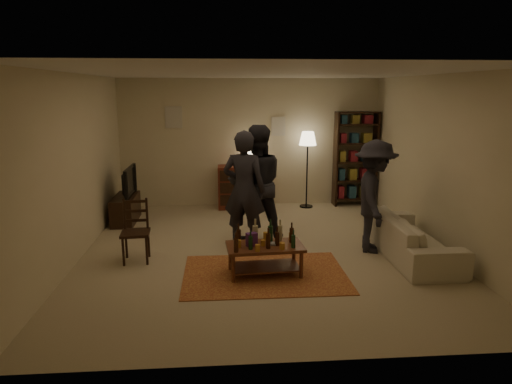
{
  "coord_description": "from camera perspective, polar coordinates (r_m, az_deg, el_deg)",
  "views": [
    {
      "loc": [
        -0.63,
        -6.73,
        2.46
      ],
      "look_at": [
        -0.1,
        0.1,
        0.92
      ],
      "focal_mm": 32.0,
      "sensor_mm": 36.0,
      "label": 1
    }
  ],
  "objects": [
    {
      "name": "room_shell",
      "position": [
        9.73,
        -4.59,
        8.81
      ],
      "size": [
        6.0,
        6.0,
        6.0
      ],
      "color": "beige",
      "rests_on": "ground"
    },
    {
      "name": "dining_chair",
      "position": [
        6.9,
        -14.81,
        -4.4
      ],
      "size": [
        0.43,
        0.43,
        0.93
      ],
      "rotation": [
        0.0,
        0.0,
        0.07
      ],
      "color": "black",
      "rests_on": "ground"
    },
    {
      "name": "floor",
      "position": [
        7.19,
        0.85,
        -7.35
      ],
      "size": [
        6.0,
        6.0,
        0.0
      ],
      "primitive_type": "plane",
      "color": "#C6B793",
      "rests_on": "ground"
    },
    {
      "name": "floor_lamp",
      "position": [
        9.61,
        6.48,
        6.03
      ],
      "size": [
        0.36,
        0.36,
        1.61
      ],
      "color": "black",
      "rests_on": "ground"
    },
    {
      "name": "tv_stand",
      "position": [
        8.96,
        -16.0,
        -1.23
      ],
      "size": [
        0.4,
        1.0,
        1.06
      ],
      "color": "black",
      "rests_on": "ground"
    },
    {
      "name": "sofa",
      "position": [
        7.26,
        18.81,
        -5.33
      ],
      "size": [
        0.81,
        2.08,
        0.61
      ],
      "primitive_type": "imported",
      "rotation": [
        0.0,
        0.0,
        1.57
      ],
      "color": "beige",
      "rests_on": "ground"
    },
    {
      "name": "bookshelf",
      "position": [
        10.03,
        12.29,
        4.19
      ],
      "size": [
        0.9,
        0.34,
        2.02
      ],
      "color": "black",
      "rests_on": "ground"
    },
    {
      "name": "dresser",
      "position": [
        9.66,
        -1.75,
        0.79
      ],
      "size": [
        1.0,
        0.5,
        1.36
      ],
      "color": "maroon",
      "rests_on": "ground"
    },
    {
      "name": "person_by_sofa",
      "position": [
        7.2,
        14.56,
        -0.56
      ],
      "size": [
        0.9,
        1.24,
        1.73
      ],
      "primitive_type": "imported",
      "rotation": [
        0.0,
        0.0,
        1.32
      ],
      "color": "#222128",
      "rests_on": "ground"
    },
    {
      "name": "coffee_table",
      "position": [
        6.19,
        1.07,
        -6.98
      ],
      "size": [
        1.06,
        0.63,
        0.76
      ],
      "rotation": [
        0.0,
        0.0,
        0.07
      ],
      "color": "brown",
      "rests_on": "ground"
    },
    {
      "name": "rug",
      "position": [
        6.32,
        1.11,
        -10.2
      ],
      "size": [
        2.2,
        1.5,
        0.01
      ],
      "primitive_type": "cube",
      "color": "maroon",
      "rests_on": "ground"
    },
    {
      "name": "person_right",
      "position": [
        7.46,
        0.03,
        1.06
      ],
      "size": [
        0.98,
        0.79,
        1.92
      ],
      "primitive_type": "imported",
      "rotation": [
        0.0,
        0.0,
        3.21
      ],
      "color": "#222228",
      "rests_on": "ground"
    },
    {
      "name": "person_left",
      "position": [
        7.15,
        -1.48,
        0.3
      ],
      "size": [
        0.79,
        0.64,
        1.86
      ],
      "primitive_type": "imported",
      "rotation": [
        0.0,
        0.0,
        2.82
      ],
      "color": "#222229",
      "rests_on": "ground"
    }
  ]
}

